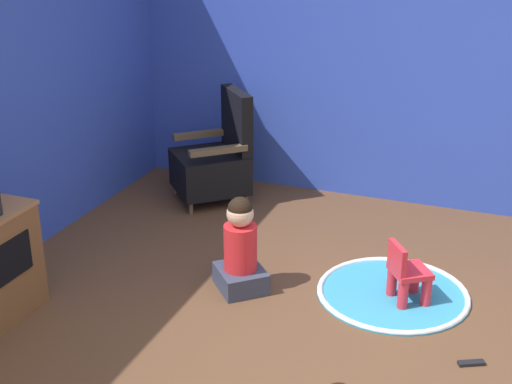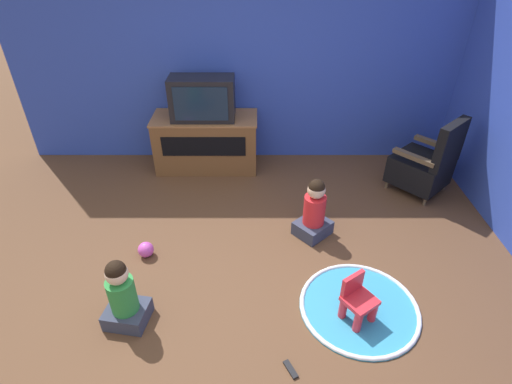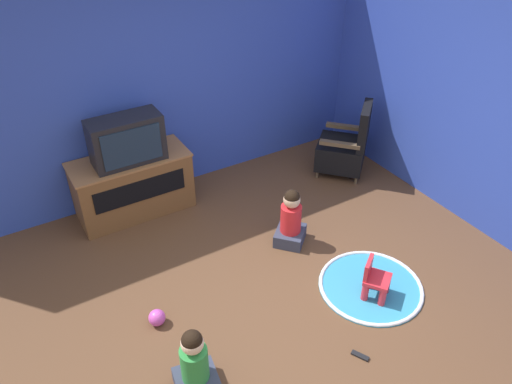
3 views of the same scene
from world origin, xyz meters
name	(u,v)px [view 2 (image 2 of 3)]	position (x,y,z in m)	size (l,w,h in m)	color
ground_plane	(253,289)	(0.00, 0.00, 0.00)	(30.00, 30.00, 0.00)	brown
wall_back	(239,57)	(-0.18, 2.51, 1.32)	(5.64, 0.12, 2.64)	#2D47B2
tv_cabinet	(206,141)	(-0.61, 2.15, 0.36)	(1.30, 0.56, 0.70)	brown
television	(202,99)	(-0.61, 2.10, 0.96)	(0.76, 0.36, 0.51)	black
black_armchair	(425,165)	(1.99, 1.57, 0.36)	(0.80, 0.80, 0.96)	brown
yellow_kid_chair	(358,302)	(0.84, -0.30, 0.18)	(0.33, 0.32, 0.41)	red
play_mat	(359,307)	(0.90, -0.21, 0.01)	(1.01, 1.01, 0.04)	teal
child_watching_left	(314,211)	(0.61, 0.77, 0.28)	(0.45, 0.44, 0.66)	#33384C
child_watching_center	(123,297)	(-1.01, -0.33, 0.28)	(0.37, 0.34, 0.64)	#33384C
toy_ball	(146,250)	(-1.04, 0.43, 0.08)	(0.15, 0.15, 0.15)	#CC4CB2
remote_control	(291,369)	(0.28, -0.77, 0.01)	(0.11, 0.15, 0.02)	black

